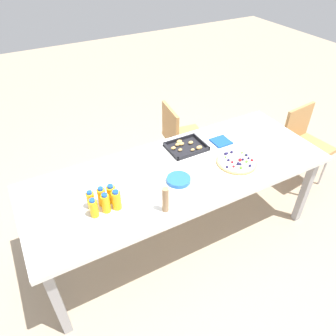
# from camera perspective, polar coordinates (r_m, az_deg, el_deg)

# --- Properties ---
(ground_plane) EXTENTS (12.00, 12.00, 0.00)m
(ground_plane) POSITION_cam_1_polar(r_m,az_deg,el_deg) (2.98, 1.74, -11.87)
(ground_plane) COLOR tan
(party_table) EXTENTS (2.36, 0.89, 0.76)m
(party_table) POSITION_cam_1_polar(r_m,az_deg,el_deg) (2.49, 2.04, -1.57)
(party_table) COLOR silver
(party_table) RESTS_ON ground_plane
(chair_end) EXTENTS (0.44, 0.44, 0.83)m
(chair_end) POSITION_cam_1_polar(r_m,az_deg,el_deg) (3.53, 23.07, 4.56)
(chair_end) COLOR #B7844C
(chair_end) RESTS_ON ground_plane
(chair_far_right) EXTENTS (0.44, 0.44, 0.83)m
(chair_far_right) POSITION_cam_1_polar(r_m,az_deg,el_deg) (3.33, 2.25, 5.89)
(chair_far_right) COLOR #B7844C
(chair_far_right) RESTS_ON ground_plane
(juice_bottle_0) EXTENTS (0.06, 0.06, 0.14)m
(juice_bottle_0) POSITION_cam_1_polar(r_m,az_deg,el_deg) (2.11, -13.15, -7.01)
(juice_bottle_0) COLOR #F9AD14
(juice_bottle_0) RESTS_ON party_table
(juice_bottle_1) EXTENTS (0.06, 0.06, 0.15)m
(juice_bottle_1) POSITION_cam_1_polar(r_m,az_deg,el_deg) (2.12, -11.07, -6.19)
(juice_bottle_1) COLOR #F9AE14
(juice_bottle_1) RESTS_ON party_table
(juice_bottle_2) EXTENTS (0.06, 0.06, 0.15)m
(juice_bottle_2) POSITION_cam_1_polar(r_m,az_deg,el_deg) (2.13, -9.18, -5.69)
(juice_bottle_2) COLOR #FAAD14
(juice_bottle_2) RESTS_ON party_table
(juice_bottle_3) EXTENTS (0.05, 0.05, 0.14)m
(juice_bottle_3) POSITION_cam_1_polar(r_m,az_deg,el_deg) (2.16, -13.63, -5.63)
(juice_bottle_3) COLOR #FAAD14
(juice_bottle_3) RESTS_ON party_table
(juice_bottle_4) EXTENTS (0.05, 0.05, 0.15)m
(juice_bottle_4) POSITION_cam_1_polar(r_m,az_deg,el_deg) (2.17, -11.76, -5.04)
(juice_bottle_4) COLOR #F9AB14
(juice_bottle_4) RESTS_ON party_table
(juice_bottle_5) EXTENTS (0.06, 0.06, 0.14)m
(juice_bottle_5) POSITION_cam_1_polar(r_m,az_deg,el_deg) (2.19, -10.10, -4.56)
(juice_bottle_5) COLOR #F9AE14
(juice_bottle_5) RESTS_ON party_table
(fruit_pizza) EXTENTS (0.32, 0.32, 0.05)m
(fruit_pizza) POSITION_cam_1_polar(r_m,az_deg,el_deg) (2.57, 12.19, 1.15)
(fruit_pizza) COLOR tan
(fruit_pizza) RESTS_ON party_table
(snack_tray) EXTENTS (0.31, 0.25, 0.04)m
(snack_tray) POSITION_cam_1_polar(r_m,az_deg,el_deg) (2.68, 3.22, 3.81)
(snack_tray) COLOR black
(snack_tray) RESTS_ON party_table
(plate_stack) EXTENTS (0.18, 0.18, 0.03)m
(plate_stack) POSITION_cam_1_polar(r_m,az_deg,el_deg) (2.34, 1.92, -2.10)
(plate_stack) COLOR blue
(plate_stack) RESTS_ON party_table
(napkin_stack) EXTENTS (0.15, 0.15, 0.01)m
(napkin_stack) POSITION_cam_1_polar(r_m,az_deg,el_deg) (2.80, 9.45, 4.72)
(napkin_stack) COLOR #194CA5
(napkin_stack) RESTS_ON party_table
(cardboard_tube) EXTENTS (0.04, 0.04, 0.19)m
(cardboard_tube) POSITION_cam_1_polar(r_m,az_deg,el_deg) (2.07, -0.45, -5.70)
(cardboard_tube) COLOR #9E7A56
(cardboard_tube) RESTS_ON party_table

